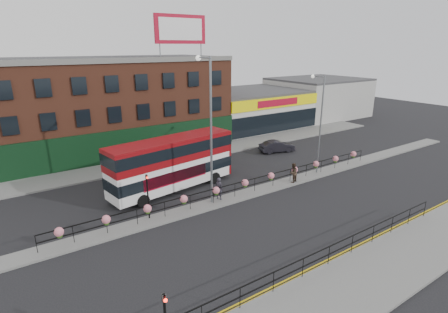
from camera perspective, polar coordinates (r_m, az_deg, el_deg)
ground at (r=28.38m, az=3.42°, el=-6.35°), size 120.00×120.00×0.00m
south_pavement at (r=21.36m, az=24.26°, el=-16.55°), size 60.00×4.00×0.15m
north_pavement at (r=37.94m, az=-7.65°, el=-0.07°), size 60.00×4.00×0.15m
median at (r=28.35m, az=3.42°, el=-6.21°), size 60.00×1.60×0.15m
yellow_line_inner at (r=22.41m, az=19.16°, el=-14.40°), size 60.00×0.10×0.01m
yellow_line_outer at (r=22.32m, az=19.53°, el=-14.57°), size 60.00×0.10×0.01m
brick_building at (r=42.64m, az=-17.69°, el=8.21°), size 25.00×12.21×10.30m
supermarket at (r=52.22m, az=4.18°, el=7.84°), size 15.00×12.25×5.30m
warehouse_east at (r=62.33m, az=15.01°, el=9.36°), size 14.50×12.00×6.30m
billboard at (r=39.99m, az=-7.11°, el=19.91°), size 6.00×0.29×4.40m
median_railing at (r=27.97m, az=3.46°, el=-4.39°), size 30.04×0.56×1.23m
south_railing at (r=20.32m, az=16.82°, el=-14.54°), size 20.04×0.05×1.12m
double_decker_bus at (r=28.78m, az=-8.39°, el=-0.37°), size 11.19×4.14×4.42m
car at (r=39.89m, az=8.64°, el=1.65°), size 3.48×4.74×1.32m
pedestrian_a at (r=26.98m, az=-0.81°, el=-5.23°), size 0.93×0.85×1.78m
pedestrian_b at (r=30.84m, az=11.22°, el=-2.62°), size 1.20×1.12×1.74m
lamp_column_west at (r=25.09m, az=-2.48°, el=6.10°), size 0.39×1.88×10.73m
lamp_column_east at (r=32.80m, az=15.29°, el=6.32°), size 0.32×1.56×8.91m
traffic_light_median at (r=24.09m, az=-12.42°, el=-4.88°), size 0.15×0.28×3.65m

